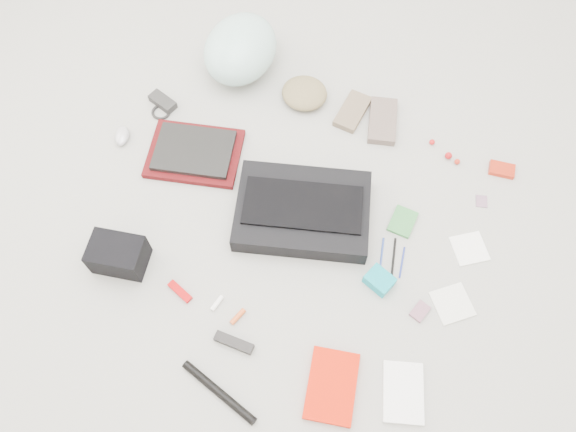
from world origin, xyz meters
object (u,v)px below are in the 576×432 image
at_px(laptop, 194,150).
at_px(camera_bag, 118,255).
at_px(messenger_bag, 303,211).
at_px(accordion_wallet, 379,280).
at_px(bike_helmet, 240,49).
at_px(book_red, 332,386).

bearing_deg(laptop, camera_bag, -107.96).
xyz_separation_m(messenger_bag, accordion_wallet, (0.36, -0.12, -0.02)).
xyz_separation_m(messenger_bag, camera_bag, (-0.51, -0.46, 0.02)).
distance_m(bike_helmet, accordion_wallet, 1.14).
height_order(messenger_bag, laptop, messenger_bag).
relative_size(messenger_bag, camera_bag, 2.61).
relative_size(bike_helmet, camera_bag, 1.96).
relative_size(camera_bag, book_red, 0.80).
bearing_deg(laptop, book_red, -51.73).
relative_size(camera_bag, accordion_wallet, 1.99).
height_order(book_red, accordion_wallet, accordion_wallet).
bearing_deg(book_red, accordion_wallet, 74.17).
bearing_deg(camera_bag, accordion_wallet, 6.24).
xyz_separation_m(bike_helmet, book_red, (0.91, -1.08, -0.10)).
relative_size(messenger_bag, accordion_wallet, 5.20).
xyz_separation_m(bike_helmet, camera_bag, (0.04, -1.01, -0.05)).
xyz_separation_m(laptop, camera_bag, (-0.01, -0.52, 0.03)).
height_order(bike_helmet, accordion_wallet, bike_helmet).
height_order(bike_helmet, camera_bag, bike_helmet).
distance_m(messenger_bag, laptop, 0.51).
distance_m(laptop, camera_bag, 0.52).
bearing_deg(accordion_wallet, laptop, -174.78).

